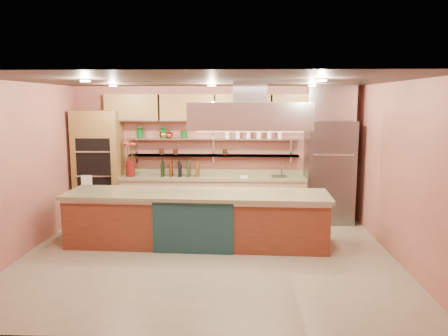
{
  "coord_description": "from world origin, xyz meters",
  "views": [
    {
      "loc": [
        0.51,
        -6.78,
        2.51
      ],
      "look_at": [
        0.23,
        1.0,
        1.29
      ],
      "focal_mm": 35.0,
      "sensor_mm": 36.0,
      "label": 1
    }
  ],
  "objects_px": {
    "island": "(197,219)",
    "copper_kettle": "(169,135)",
    "refrigerator": "(329,172)",
    "flower_vase": "(130,168)",
    "kitchen_scale": "(244,175)",
    "green_canister": "(184,134)"
  },
  "relations": [
    {
      "from": "flower_vase",
      "to": "copper_kettle",
      "type": "relative_size",
      "value": 2.02
    },
    {
      "from": "refrigerator",
      "to": "island",
      "type": "distance_m",
      "value": 3.07
    },
    {
      "from": "refrigerator",
      "to": "copper_kettle",
      "type": "distance_m",
      "value": 3.42
    },
    {
      "from": "refrigerator",
      "to": "island",
      "type": "height_order",
      "value": "refrigerator"
    },
    {
      "from": "island",
      "to": "kitchen_scale",
      "type": "xyz_separation_m",
      "value": [
        0.84,
        1.57,
        0.51
      ]
    },
    {
      "from": "flower_vase",
      "to": "green_canister",
      "type": "relative_size",
      "value": 2.05
    },
    {
      "from": "island",
      "to": "flower_vase",
      "type": "relative_size",
      "value": 13.46
    },
    {
      "from": "island",
      "to": "green_canister",
      "type": "height_order",
      "value": "green_canister"
    },
    {
      "from": "refrigerator",
      "to": "green_canister",
      "type": "relative_size",
      "value": 13.02
    },
    {
      "from": "island",
      "to": "flower_vase",
      "type": "distance_m",
      "value": 2.3
    },
    {
      "from": "green_canister",
      "to": "refrigerator",
      "type": "bearing_deg",
      "value": -4.36
    },
    {
      "from": "kitchen_scale",
      "to": "copper_kettle",
      "type": "distance_m",
      "value": 1.8
    },
    {
      "from": "kitchen_scale",
      "to": "copper_kettle",
      "type": "bearing_deg",
      "value": -169.8
    },
    {
      "from": "refrigerator",
      "to": "island",
      "type": "relative_size",
      "value": 0.47
    },
    {
      "from": "refrigerator",
      "to": "flower_vase",
      "type": "distance_m",
      "value": 4.13
    },
    {
      "from": "copper_kettle",
      "to": "kitchen_scale",
      "type": "bearing_deg",
      "value": -7.85
    },
    {
      "from": "island",
      "to": "copper_kettle",
      "type": "relative_size",
      "value": 27.21
    },
    {
      "from": "refrigerator",
      "to": "island",
      "type": "xyz_separation_m",
      "value": [
        -2.58,
        -1.56,
        -0.59
      ]
    },
    {
      "from": "copper_kettle",
      "to": "island",
      "type": "bearing_deg",
      "value": -67.16
    },
    {
      "from": "flower_vase",
      "to": "copper_kettle",
      "type": "distance_m",
      "value": 1.07
    },
    {
      "from": "kitchen_scale",
      "to": "green_canister",
      "type": "bearing_deg",
      "value": -171.74
    },
    {
      "from": "refrigerator",
      "to": "copper_kettle",
      "type": "bearing_deg",
      "value": 176.05
    }
  ]
}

